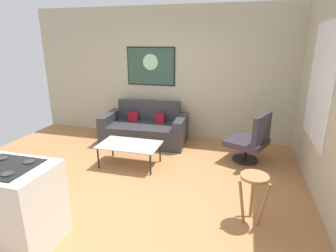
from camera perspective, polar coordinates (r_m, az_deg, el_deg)
name	(u,v)px	position (r m, az deg, el deg)	size (l,w,h in m)	color
ground	(130,186)	(4.30, -7.91, -12.33)	(6.40, 6.40, 0.04)	#A76F41
back_wall	(171,74)	(6.08, 0.66, 10.77)	(6.40, 0.05, 2.80)	#B2AC91
right_wall	(334,100)	(3.93, 31.27, 4.59)	(0.05, 6.40, 2.80)	#B5AB8D
couch	(145,129)	(5.89, -4.77, -0.67)	(1.79, 1.01, 0.84)	#303136
coffee_table	(130,146)	(4.80, -8.00, -4.05)	(1.04, 0.64, 0.39)	silver
armchair	(251,140)	(5.06, 16.96, -2.80)	(0.84, 0.86, 0.91)	black
bar_stool	(254,186)	(3.41, 17.42, -11.73)	(0.38, 0.37, 0.62)	#A86E46
wall_painting	(151,66)	(6.15, -3.61, 12.30)	(1.09, 0.03, 0.83)	black
window	(320,83)	(4.47, 29.09, 7.74)	(0.03, 1.26, 1.70)	silver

